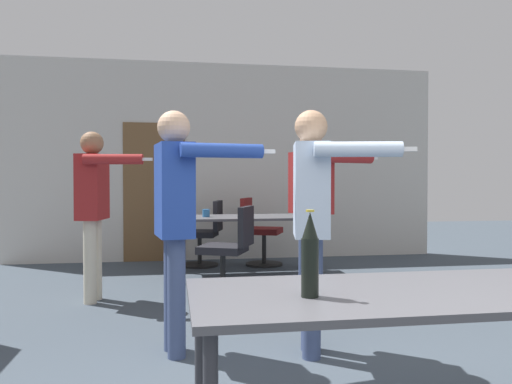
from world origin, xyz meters
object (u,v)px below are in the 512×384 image
at_px(beer_bottle, 310,256).
at_px(person_near_casual, 313,207).
at_px(office_chair_far_right, 205,236).
at_px(drink_cup, 206,213).
at_px(person_center_tall, 176,206).
at_px(office_chair_near_pushed, 259,233).
at_px(person_far_watching, 94,198).
at_px(person_left_plaid, 312,195).
at_px(office_chair_mid_tucked, 230,252).

bearing_deg(beer_bottle, person_near_casual, 73.71).
xyz_separation_m(office_chair_far_right, drink_cup, (-0.03, -0.78, 0.37)).
height_order(person_center_tall, office_chair_near_pushed, person_center_tall).
bearing_deg(person_far_watching, person_center_tall, 35.14).
height_order(person_far_watching, person_center_tall, person_far_watching).
xyz_separation_m(person_left_plaid, office_chair_mid_tucked, (-0.87, 0.14, -0.61)).
relative_size(person_left_plaid, office_chair_far_right, 1.90).
xyz_separation_m(office_chair_near_pushed, office_chair_mid_tucked, (-0.60, -1.63, -0.02)).
height_order(office_chair_mid_tucked, drink_cup, office_chair_mid_tucked).
relative_size(person_far_watching, beer_bottle, 4.99).
xyz_separation_m(person_far_watching, office_chair_far_right, (1.20, 1.87, -0.59)).
distance_m(person_center_tall, beer_bottle, 1.69).
bearing_deg(person_near_casual, beer_bottle, -4.86).
bearing_deg(person_far_watching, office_chair_near_pushed, 142.42).
relative_size(office_chair_near_pushed, beer_bottle, 2.82).
distance_m(office_chair_far_right, drink_cup, 0.87).
xyz_separation_m(office_chair_far_right, office_chair_near_pushed, (0.76, -0.03, 0.02)).
xyz_separation_m(person_far_watching, person_center_tall, (0.79, -1.63, -0.00)).
xyz_separation_m(office_chair_mid_tucked, beer_bottle, (-0.07, -3.46, 0.48)).
bearing_deg(person_left_plaid, person_center_tall, -60.08).
xyz_separation_m(person_center_tall, person_left_plaid, (1.44, 1.71, 0.02)).
relative_size(person_center_tall, office_chair_mid_tucked, 1.82).
relative_size(person_far_watching, office_chair_far_right, 1.83).
relative_size(person_near_casual, beer_bottle, 4.98).
height_order(office_chair_far_right, office_chair_mid_tucked, office_chair_mid_tucked).
bearing_deg(person_near_casual, person_left_plaid, 175.93).
distance_m(person_center_tall, office_chair_far_right, 3.58).
xyz_separation_m(office_chair_near_pushed, drink_cup, (-0.79, -0.75, 0.34)).
height_order(person_far_watching, drink_cup, person_far_watching).
relative_size(person_left_plaid, office_chair_mid_tucked, 1.89).
bearing_deg(office_chair_mid_tucked, office_chair_far_right, 29.07).
bearing_deg(person_far_watching, person_near_casual, 52.97).
xyz_separation_m(person_near_casual, drink_cup, (-0.55, 2.88, -0.22)).
bearing_deg(office_chair_far_right, person_center_tall, -171.51).
xyz_separation_m(person_near_casual, person_far_watching, (-1.72, 1.80, 0.00)).
xyz_separation_m(person_center_tall, office_chair_far_right, (0.41, 3.51, -0.59)).
bearing_deg(person_center_tall, drink_cup, 162.82).
height_order(person_left_plaid, drink_cup, person_left_plaid).
height_order(person_center_tall, beer_bottle, person_center_tall).
distance_m(office_chair_mid_tucked, drink_cup, 0.97).
distance_m(person_far_watching, drink_cup, 1.61).
relative_size(person_center_tall, office_chair_far_right, 1.83).
bearing_deg(drink_cup, beer_bottle, -88.35).
xyz_separation_m(person_far_watching, drink_cup, (1.17, 1.09, -0.23)).
height_order(person_near_casual, drink_cup, person_near_casual).
bearing_deg(person_near_casual, office_chair_near_pushed, -172.39).
distance_m(office_chair_near_pushed, drink_cup, 1.14).
bearing_deg(person_far_watching, office_chair_mid_tucked, 108.08).
xyz_separation_m(person_center_tall, beer_bottle, (0.50, -1.61, -0.11)).
bearing_deg(person_far_watching, person_left_plaid, 101.04).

